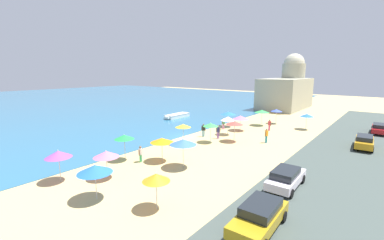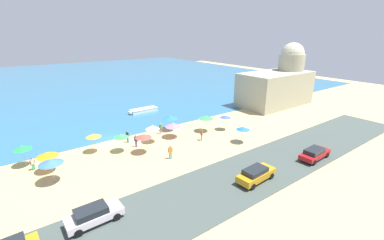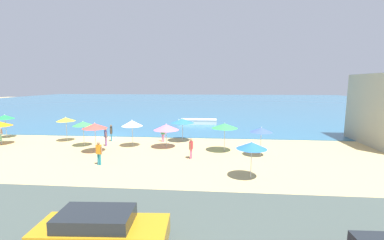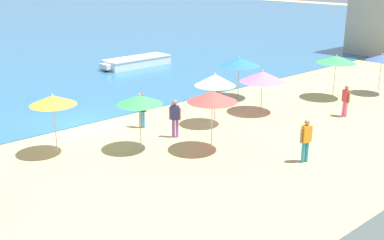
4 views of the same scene
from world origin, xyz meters
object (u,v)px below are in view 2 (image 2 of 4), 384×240
at_px(beach_umbrella_9, 22,148).
at_px(harbor_fortress, 280,83).
at_px(beach_umbrella_1, 93,136).
at_px(bather_0, 127,136).
at_px(bather_5, 32,163).
at_px(parked_car_2, 315,153).
at_px(bather_1, 202,134).
at_px(beach_umbrella_12, 173,125).
at_px(beach_umbrella_2, 51,161).
at_px(beach_umbrella_4, 152,127).
at_px(beach_umbrella_13, 170,117).
at_px(skiff_nearshore, 143,110).
at_px(beach_umbrella_8, 243,128).
at_px(bather_3, 161,128).
at_px(beach_umbrella_15, 121,136).
at_px(parked_car_1, 94,215).
at_px(beach_umbrella_10, 225,117).
at_px(bather_4, 136,140).
at_px(beach_umbrella_11, 47,154).
at_px(beach_umbrella_5, 206,117).
at_px(parked_car_3, 256,174).
at_px(beach_umbrella_7, 143,136).
at_px(bather_2, 170,151).

xyz_separation_m(beach_umbrella_9, harbor_fortress, (47.09, 0.12, 2.11)).
xyz_separation_m(beach_umbrella_1, bather_0, (4.62, 0.41, -1.33)).
relative_size(bather_5, parked_car_2, 0.34).
bearing_deg(bather_1, beach_umbrella_12, 128.05).
relative_size(beach_umbrella_2, bather_0, 1.57).
xyz_separation_m(beach_umbrella_4, beach_umbrella_13, (4.47, 2.60, -0.08)).
bearing_deg(beach_umbrella_1, bather_0, 5.05).
bearing_deg(beach_umbrella_1, skiff_nearshore, 44.07).
xyz_separation_m(beach_umbrella_8, bather_3, (-7.61, 9.71, -1.20)).
height_order(beach_umbrella_15, skiff_nearshore, beach_umbrella_15).
bearing_deg(beach_umbrella_8, parked_car_1, -168.79).
bearing_deg(beach_umbrella_10, bather_3, 153.21).
xyz_separation_m(beach_umbrella_15, bather_0, (1.75, 2.33, -1.21)).
distance_m(bather_3, bather_4, 5.59).
height_order(beach_umbrella_1, beach_umbrella_11, beach_umbrella_1).
xyz_separation_m(beach_umbrella_9, parked_car_2, (28.58, -18.73, -1.53)).
height_order(bather_5, parked_car_1, bather_5).
distance_m(beach_umbrella_10, bather_4, 14.40).
xyz_separation_m(beach_umbrella_5, parked_car_3, (-4.82, -14.20, -1.44)).
distance_m(beach_umbrella_10, parked_car_2, 14.03).
relative_size(beach_umbrella_13, parked_car_2, 0.53).
distance_m(beach_umbrella_2, beach_umbrella_9, 6.04).
distance_m(beach_umbrella_7, bather_4, 2.67).
bearing_deg(bather_0, beach_umbrella_11, -166.36).
bearing_deg(bather_4, bather_5, 174.84).
bearing_deg(bather_0, beach_umbrella_10, -16.69).
distance_m(parked_car_1, parked_car_3, 15.78).
bearing_deg(beach_umbrella_2, beach_umbrella_5, 5.39).
bearing_deg(beach_umbrella_15, skiff_nearshore, 55.17).
bearing_deg(bather_1, bather_3, 120.94).
bearing_deg(bather_2, bather_1, 18.89).
bearing_deg(parked_car_1, beach_umbrella_13, 41.93).
relative_size(beach_umbrella_5, beach_umbrella_15, 1.05).
bearing_deg(beach_umbrella_7, beach_umbrella_1, 141.63).
height_order(beach_umbrella_5, bather_4, beach_umbrella_5).
bearing_deg(bather_3, bather_0, -177.46).
bearing_deg(bather_0, beach_umbrella_12, -18.97).
bearing_deg(harbor_fortress, skiff_nearshore, 156.84).
xyz_separation_m(beach_umbrella_13, parked_car_2, (8.97, -18.80, -1.36)).
bearing_deg(bather_1, beach_umbrella_5, 41.54).
bearing_deg(beach_umbrella_10, harbor_fortress, 13.84).
bearing_deg(beach_umbrella_5, bather_0, 165.12).
bearing_deg(beach_umbrella_8, parked_car_3, -128.70).
distance_m(beach_umbrella_7, bather_1, 8.63).
distance_m(beach_umbrella_1, bather_4, 5.39).
distance_m(beach_umbrella_7, parked_car_1, 13.10).
xyz_separation_m(beach_umbrella_8, beach_umbrella_9, (-25.23, 10.03, 0.19)).
bearing_deg(beach_umbrella_5, beach_umbrella_11, 178.39).
height_order(beach_umbrella_4, bather_5, beach_umbrella_4).
height_order(beach_umbrella_13, parked_car_2, beach_umbrella_13).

